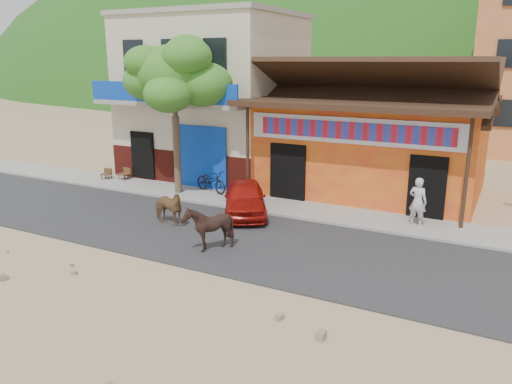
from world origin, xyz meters
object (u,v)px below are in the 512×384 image
tree (176,116)px  cow_dark (208,228)px  cow_tan (167,208)px  cafe_chair_right (106,169)px  red_car (245,198)px  pedestrian (418,202)px  scooter (211,181)px  cafe_chair_left (124,169)px

tree → cow_dark: (4.33, -4.49, -2.42)m
cow_tan → cafe_chair_right: cow_tan is taller
red_car → pedestrian: size_ratio=2.21×
red_car → tree: bearing=133.0°
scooter → cafe_chair_left: size_ratio=1.82×
tree → cow_dark: tree is taller
cow_tan → cafe_chair_left: size_ratio=1.47×
red_car → scooter: bearing=115.1°
red_car → cow_dark: bearing=-108.3°
cow_tan → red_car: (1.65, 2.15, 0.01)m
cafe_chair_left → cafe_chair_right: bearing=-154.1°
pedestrian → cow_dark: bearing=55.4°
tree → cow_tan: size_ratio=4.41×
red_car → pedestrian: bearing=-17.1°
red_car → cafe_chair_left: red_car is taller
red_car → cafe_chair_left: bearing=135.5°
pedestrian → cafe_chair_right: (-13.31, 0.19, -0.36)m
tree → scooter: size_ratio=3.56×
cow_dark → tree: bearing=-148.6°
tree → pedestrian: bearing=1.4°
tree → cow_tan: bearing=-58.9°
scooter → pedestrian: bearing=-75.4°
cafe_chair_right → cow_tan: bearing=-41.6°
scooter → cow_dark: bearing=-130.5°
tree → scooter: 2.87m
red_car → cafe_chair_right: red_car is taller
cow_tan → red_car: 2.71m
red_car → cafe_chair_left: size_ratio=3.71×
scooter → cafe_chair_left: bearing=106.7°
cow_dark → cafe_chair_right: bearing=-132.4°
cow_dark → pedestrian: pedestrian is taller
tree → cafe_chair_right: (-4.21, 0.41, -2.59)m
red_car → scooter: red_car is taller
red_car → cafe_chair_right: size_ratio=4.17×
red_car → cafe_chair_left: (-7.03, 1.77, -0.04)m
tree → cow_tan: 4.53m
cow_dark → scooter: 6.04m
cow_tan → pedestrian: size_ratio=0.88×
cow_tan → scooter: (-0.82, 3.86, -0.05)m
scooter → pedestrian: (7.97, -0.41, 0.33)m
cow_dark → pedestrian: bearing=122.1°
tree → pedestrian: (9.10, 0.22, -2.23)m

